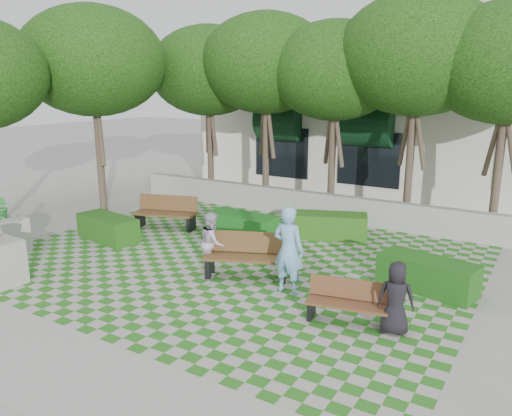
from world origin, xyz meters
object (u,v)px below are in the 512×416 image
Objects in this scene: hedge_midright at (331,226)px; person_white at (212,242)px; bench_east at (348,303)px; bench_west at (166,213)px; person_blue at (288,250)px; planter_back at (6,233)px; hedge_east at (427,275)px; hedge_west at (108,228)px; hedge_midleft at (242,226)px; person_dark at (396,298)px; bench_mid at (247,256)px.

person_white is at bearing -108.03° from hedge_midright.
bench_west is (-7.44, 3.16, 0.11)m from bench_east.
person_blue is (-1.67, 0.66, 0.59)m from bench_east.
bench_east is 5.56m from hedge_midright.
planter_back is (-7.15, -5.91, 0.16)m from hedge_midright.
hedge_west is at bearing -172.93° from hedge_east.
bench_west reaches higher than hedge_midleft.
hedge_midright is 1.03× the size of hedge_west.
person_dark is at bearing 166.67° from person_blue.
bench_west is at bearing 174.84° from hedge_east.
bench_west is at bearing 145.35° from bench_east.
bench_east is 1.89m from person_blue.
planter_back is 1.14× the size of person_dark.
bench_east is 3.12m from bench_mid.
bench_west is 2.72m from hedge_midleft.
bench_east is at bearing -41.58° from bench_mid.
bench_west is 1.51× the size of person_dark.
hedge_midleft is (-2.25, -1.46, 0.01)m from hedge_midright.
hedge_midleft is 2.87m from person_white.
person_blue is (7.98, 1.60, 0.46)m from planter_back.
hedge_east is 1.07× the size of person_blue.
hedge_midleft is at bearing 33.75° from hedge_west.
bench_east is 8.09m from bench_west.
hedge_midright is (-3.45, 2.56, 0.00)m from hedge_east.
hedge_midright is (-2.50, 4.97, -0.02)m from bench_east.
planter_back is at bearing 173.93° from bench_east.
planter_back is at bearing 11.60° from person_blue.
person_blue is (1.29, -0.32, 0.48)m from bench_mid.
hedge_midright is at bearing 33.01° from hedge_midleft.
hedge_east is 9.09m from hedge_west.
hedge_midleft is at bearing -16.93° from person_white.
planter_back is (-6.69, -1.93, 0.02)m from bench_mid.
bench_west reaches higher than bench_east.
bench_mid is 1.00× the size of hedge_midright.
bench_mid reaches higher than hedge_midleft.
person_blue is at bearing -42.72° from hedge_midleft.
person_white reaches higher than bench_mid.
hedge_midleft is 1.43× the size of person_white.
person_dark is at bearing -9.02° from bench_east.
person_dark is at bearing -134.38° from person_white.
hedge_midleft is at bearing -42.48° from person_blue.
person_white reaches higher than bench_west.
person_dark is at bearing -91.01° from hedge_east.
bench_west is at bearing -172.70° from hedge_midleft.
person_blue is at bearing 146.66° from bench_east.
hedge_west is 1.05× the size of person_blue.
person_dark reaches higher than bench_mid.
hedge_west is (-0.63, -1.88, -0.14)m from bench_west.
hedge_midleft is at bearing 102.16° from bench_mid.
bench_east is 0.79× the size of hedge_west.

